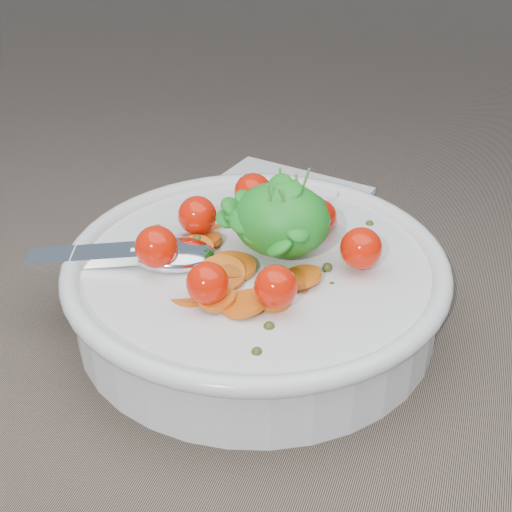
% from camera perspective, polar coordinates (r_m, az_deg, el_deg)
% --- Properties ---
extents(ground, '(6.00, 6.00, 0.00)m').
position_cam_1_polar(ground, '(0.54, -1.22, -3.34)').
color(ground, '#6B5C4C').
rests_on(ground, ground).
extents(bowl, '(0.29, 0.27, 0.11)m').
position_cam_1_polar(bowl, '(0.51, -0.01, -2.11)').
color(bowl, silver).
rests_on(bowl, ground).
extents(napkin, '(0.17, 0.15, 0.01)m').
position_cam_1_polar(napkin, '(0.68, 1.83, 4.62)').
color(napkin, white).
rests_on(napkin, ground).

